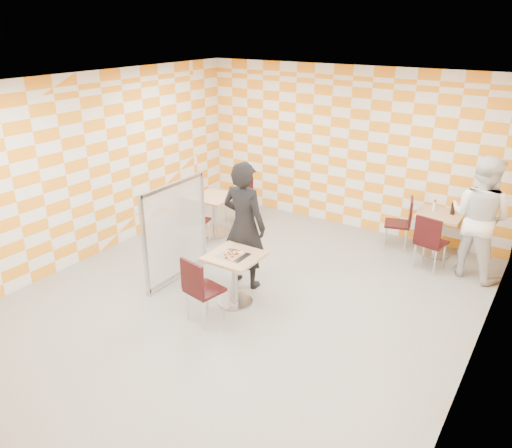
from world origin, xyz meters
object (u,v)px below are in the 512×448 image
at_px(second_table, 438,227).
at_px(sport_bottle, 434,206).
at_px(chair_main_front, 199,286).
at_px(chair_empty_near, 193,218).
at_px(man_dark, 244,225).
at_px(soda_bottle, 453,208).
at_px(chair_second_front, 429,239).
at_px(man_white, 480,218).
at_px(empty_table, 214,209).
at_px(chair_empty_far, 241,195).
at_px(partition, 176,231).
at_px(main_table, 235,271).
at_px(chair_second_side, 403,219).

xyz_separation_m(second_table, sport_bottle, (-0.12, 0.07, 0.33)).
xyz_separation_m(chair_main_front, chair_empty_near, (-1.60, 1.80, 0.00)).
distance_m(man_dark, soda_bottle, 3.55).
bearing_deg(chair_second_front, chair_empty_near, -160.06).
xyz_separation_m(chair_empty_near, man_white, (4.32, 1.57, 0.42)).
distance_m(empty_table, chair_empty_far, 0.80).
bearing_deg(chair_main_front, man_white, 51.09).
relative_size(chair_main_front, soda_bottle, 4.02).
height_order(chair_main_front, man_dark, man_dark).
xyz_separation_m(chair_empty_near, partition, (0.53, -1.03, 0.25)).
height_order(partition, soda_bottle, partition).
height_order(main_table, chair_second_front, chair_second_front).
xyz_separation_m(partition, soda_bottle, (3.30, 3.10, 0.06)).
distance_m(sport_bottle, soda_bottle, 0.30).
relative_size(chair_empty_far, soda_bottle, 4.02).
relative_size(second_table, partition, 0.48).
height_order(man_dark, soda_bottle, man_dark).
distance_m(second_table, chair_empty_far, 3.67).
height_order(second_table, empty_table, same).
xyz_separation_m(chair_empty_far, partition, (0.51, -2.47, 0.25)).
xyz_separation_m(man_white, sport_bottle, (-0.78, 0.49, -0.12)).
bearing_deg(chair_second_side, main_table, -114.27).
distance_m(main_table, sport_bottle, 3.71).
relative_size(chair_second_side, sport_bottle, 4.62).
bearing_deg(man_dark, partition, 23.69).
xyz_separation_m(empty_table, chair_second_front, (3.72, 0.69, 0.04)).
distance_m(chair_second_side, man_white, 1.35).
xyz_separation_m(empty_table, sport_bottle, (3.57, 1.41, 0.33)).
xyz_separation_m(main_table, empty_table, (-1.73, 1.79, 0.00)).
height_order(chair_second_side, partition, partition).
bearing_deg(sport_bottle, chair_main_front, -116.69).
height_order(chair_empty_far, sport_bottle, sport_bottle).
distance_m(second_table, chair_main_front, 4.31).
height_order(chair_second_front, chair_empty_near, same).
bearing_deg(chair_second_front, chair_main_front, -123.66).
bearing_deg(chair_empty_far, empty_table, -93.70).
distance_m(partition, sport_bottle, 4.31).
bearing_deg(chair_second_front, main_table, -128.67).
bearing_deg(second_table, partition, -136.06).
bearing_deg(chair_empty_near, chair_empty_far, 89.20).
distance_m(chair_main_front, chair_second_front, 3.77).
distance_m(main_table, man_white, 3.80).
bearing_deg(chair_empty_near, sport_bottle, 30.21).
bearing_deg(soda_bottle, man_dark, -131.17).
height_order(empty_table, sport_bottle, sport_bottle).
distance_m(main_table, chair_second_side, 3.37).
bearing_deg(chair_second_front, chair_second_side, 135.54).
bearing_deg(main_table, soda_bottle, 56.45).
bearing_deg(empty_table, chair_main_front, -56.37).
height_order(main_table, soda_bottle, soda_bottle).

